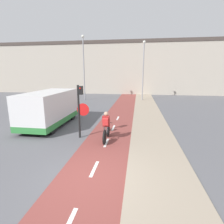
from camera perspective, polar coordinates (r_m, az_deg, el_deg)
The scene contains 9 objects.
ground_plane at distance 6.42m, azimuth -6.94°, elevation -20.33°, with size 120.00×120.00×0.00m, color #5B5B60.
bike_lane at distance 6.42m, azimuth -6.93°, elevation -20.24°, with size 2.38×60.00×0.02m.
sidewalk_strip at distance 6.29m, azimuth 16.23°, elevation -21.30°, with size 2.40×60.00×0.05m.
building_row_background at distance 31.68m, azimuth 5.97°, elevation 14.09°, with size 60.00×5.20×8.64m.
traffic_light_pole at distance 9.41m, azimuth -10.35°, elevation 2.06°, with size 0.67×0.25×2.88m.
street_lamp_far at distance 23.34m, azimuth -9.23°, elevation 15.77°, with size 0.36×0.36×8.07m.
street_lamp_sidewalk at distance 22.97m, azimuth 10.21°, elevation 14.84°, with size 0.36×0.36×7.35m.
cyclist_near at distance 9.11m, azimuth -1.90°, elevation -5.01°, with size 0.46×1.81×1.56m.
van at distance 12.41m, azimuth -19.62°, elevation 0.95°, with size 2.08×5.02×2.29m.
Camera 1 is at (1.51, -5.18, 3.48)m, focal length 28.00 mm.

